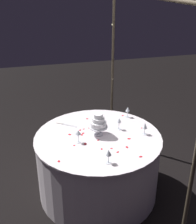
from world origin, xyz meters
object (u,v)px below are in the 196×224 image
Objects in this scene: wine_glass_0 at (128,110)px; wine_glass_2 at (145,126)px; wine_glass_3 at (108,153)px; decorative_arch at (144,72)px; cake_knife at (65,124)px; wine_glass_4 at (119,121)px; wine_glass_1 at (78,133)px; main_table at (98,164)px; tiered_cake at (98,123)px.

wine_glass_2 is (0.48, 0.03, 0.00)m from wine_glass_0.
decorative_arch is at bearing 133.63° from wine_glass_3.
wine_glass_3 reaches higher than cake_knife.
wine_glass_2 reaches higher than cake_knife.
wine_glass_1 is at bearing -72.26° from wine_glass_4.
wine_glass_3 reaches higher than main_table.
wine_glass_2 is (0.02, 0.79, -0.01)m from wine_glass_1.
wine_glass_4 is 0.62× the size of cake_knife.
main_table is at bearing -19.42° from tiered_cake.
main_table is at bearing -99.26° from wine_glass_2.
wine_glass_3 is at bearing -46.37° from decorative_arch.
main_table is 10.04× the size of wine_glass_2.
wine_glass_0 is 0.97× the size of wine_glass_2.
cake_knife is (-0.48, -0.86, -0.10)m from wine_glass_2.
wine_glass_1 is at bearing -74.48° from main_table.
cake_knife is at bearing -135.66° from tiered_cake.
tiered_cake is (-0.04, 0.01, 0.55)m from main_table.
decorative_arch is 1.24m from main_table.
cake_knife is (-0.28, -0.61, -0.11)m from wine_glass_4.
decorative_arch reaches higher than cake_knife.
wine_glass_3 reaches higher than wine_glass_4.
decorative_arch is 8.49× the size of tiered_cake.
wine_glass_1 is at bearing -155.43° from wine_glass_3.
wine_glass_0 is (-0.39, -0.01, -0.63)m from decorative_arch.
wine_glass_4 is at bearing 65.16° from cake_knife.
main_table is 10.30× the size of wine_glass_0.
wine_glass_2 is at bearing 80.74° from main_table.
tiered_cake is at bearing 160.58° from main_table.
tiered_cake is 1.84× the size of wine_glass_2.
tiered_cake reaches higher than main_table.
decorative_arch is 15.09× the size of wine_glass_4.
tiered_cake reaches higher than wine_glass_2.
wine_glass_1 reaches higher than wine_glass_0.
main_table is 9.69× the size of wine_glass_4.
cake_knife is (-0.46, -0.08, -0.12)m from wine_glass_1.
tiered_cake is (-0.04, -0.51, -0.57)m from decorative_arch.
tiered_cake reaches higher than wine_glass_0.
wine_glass_4 is (0.29, -0.22, 0.01)m from wine_glass_0.
wine_glass_4 is at bearing 152.88° from wine_glass_3.
wine_glass_4 is at bearing -114.30° from decorative_arch.
main_table is 0.74m from wine_glass_2.
wine_glass_0 is at bearing 125.58° from tiered_cake.
tiered_cake is 0.51m from cake_knife.
wine_glass_2 is at bearing 76.26° from tiered_cake.
wine_glass_2 is 0.73m from wine_glass_3.
cake_knife is at bearing -162.49° from wine_glass_3.
wine_glass_4 is at bearing 102.79° from tiered_cake.
wine_glass_0 is 0.93× the size of wine_glass_1.
main_table is 5.45× the size of tiered_cake.
cake_knife is at bearing -170.25° from wine_glass_1.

